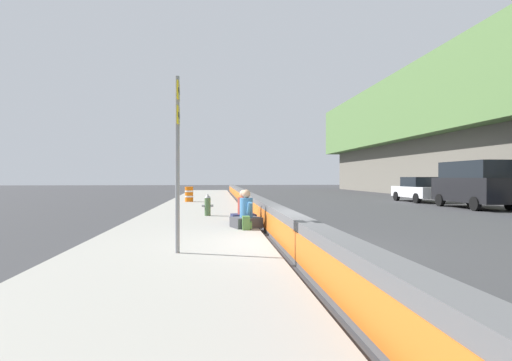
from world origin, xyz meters
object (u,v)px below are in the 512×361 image
(route_sign_post, at_px, (178,151))
(fire_hydrant, at_px, (208,205))
(seated_person_middle, at_px, (243,213))
(construction_barrel, at_px, (189,194))
(backpack, at_px, (246,223))
(seated_person_foreground, at_px, (246,216))
(parked_car_third, at_px, (473,183))
(parked_car_fourth, at_px, (418,189))

(route_sign_post, relative_size, fire_hydrant, 4.09)
(seated_person_middle, bearing_deg, construction_barrel, 12.19)
(route_sign_post, relative_size, backpack, 9.00)
(seated_person_foreground, bearing_deg, fire_hydrant, 17.93)
(seated_person_middle, xyz_separation_m, construction_barrel, (12.24, 2.64, 0.13))
(route_sign_post, bearing_deg, construction_barrel, 3.11)
(route_sign_post, distance_m, parked_car_third, 19.12)
(seated_person_foreground, bearing_deg, route_sign_post, 157.19)
(parked_car_third, bearing_deg, fire_hydrant, 106.70)
(seated_person_middle, distance_m, construction_barrel, 12.52)
(route_sign_post, height_order, construction_barrel, route_sign_post)
(route_sign_post, xyz_separation_m, construction_barrel, (17.52, 0.95, -1.59))
(seated_person_middle, height_order, backpack, seated_person_middle)
(seated_person_middle, relative_size, parked_car_fourth, 0.25)
(fire_hydrant, bearing_deg, seated_person_foreground, -162.07)
(route_sign_post, height_order, backpack, route_sign_post)
(seated_person_foreground, xyz_separation_m, construction_barrel, (13.48, 2.65, 0.11))
(seated_person_foreground, bearing_deg, backpack, 176.34)
(construction_barrel, bearing_deg, parked_car_third, -108.67)
(construction_barrel, bearing_deg, seated_person_middle, -167.81)
(backpack, bearing_deg, parked_car_fourth, -41.57)
(seated_person_foreground, height_order, seated_person_middle, seated_person_foreground)
(route_sign_post, xyz_separation_m, parked_car_third, (12.24, -14.66, -0.86))
(fire_hydrant, xyz_separation_m, construction_barrel, (9.55, 1.38, 0.03))
(seated_person_foreground, xyz_separation_m, parked_car_fourth, (14.01, -12.88, 0.36))
(seated_person_middle, height_order, parked_car_third, parked_car_third)
(fire_hydrant, height_order, parked_car_fourth, parked_car_fourth)
(backpack, distance_m, parked_car_third, 15.70)
(seated_person_foreground, xyz_separation_m, seated_person_middle, (1.24, 0.01, -0.02))
(backpack, bearing_deg, seated_person_foreground, -3.66)
(seated_person_middle, bearing_deg, fire_hydrant, 25.12)
(route_sign_post, height_order, parked_car_third, route_sign_post)
(seated_person_middle, height_order, construction_barrel, seated_person_middle)
(route_sign_post, distance_m, seated_person_foreground, 4.71)
(route_sign_post, distance_m, construction_barrel, 17.62)
(fire_hydrant, bearing_deg, route_sign_post, 176.93)
(route_sign_post, xyz_separation_m, seated_person_foreground, (4.04, -1.70, -1.71))
(route_sign_post, distance_m, backpack, 4.30)
(construction_barrel, bearing_deg, route_sign_post, -176.89)
(fire_hydrant, relative_size, backpack, 2.20)
(seated_person_foreground, distance_m, backpack, 0.58)
(seated_person_foreground, height_order, parked_car_fourth, parked_car_fourth)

